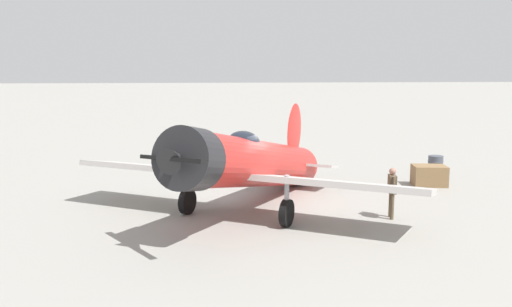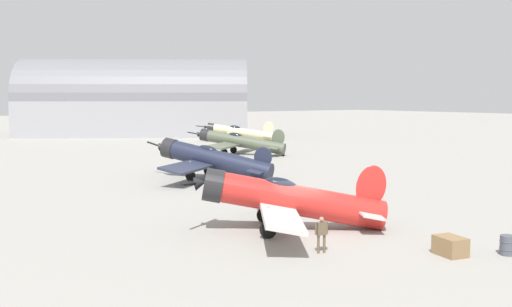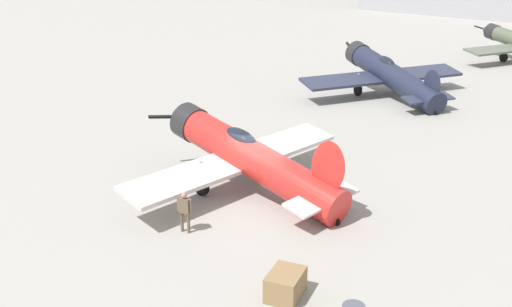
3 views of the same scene
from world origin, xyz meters
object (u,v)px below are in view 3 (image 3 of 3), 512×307
at_px(airplane_foreground, 248,157).
at_px(airplane_mid_apron, 389,74).
at_px(ground_crew_mechanic, 185,208).
at_px(equipment_crate, 285,285).

height_order(airplane_foreground, airplane_mid_apron, airplane_foreground).
bearing_deg(ground_crew_mechanic, airplane_foreground, -5.47).
distance_m(airplane_mid_apron, ground_crew_mechanic, 23.05).
bearing_deg(equipment_crate, ground_crew_mechanic, -37.91).
xyz_separation_m(airplane_mid_apron, equipment_crate, (2.94, 25.18, -1.17)).
relative_size(airplane_foreground, airplane_mid_apron, 0.94).
bearing_deg(ground_crew_mechanic, airplane_mid_apron, -5.26).
relative_size(ground_crew_mechanic, equipment_crate, 1.10).
distance_m(airplane_foreground, equipment_crate, 8.04).
xyz_separation_m(airplane_foreground, airplane_mid_apron, (-5.79, -17.75, 0.03)).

